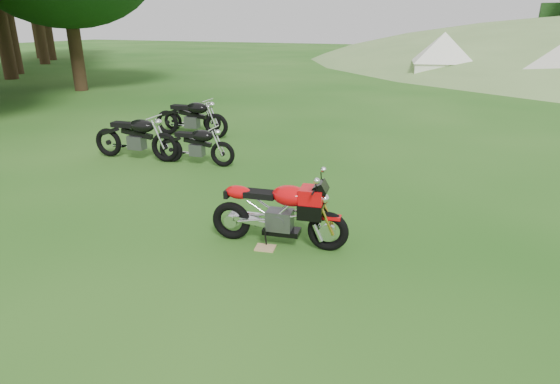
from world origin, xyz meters
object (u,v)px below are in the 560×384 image
at_px(vintage_moto_b, 196,144).
at_px(vintage_moto_c, 192,116).
at_px(sport_motorcycle, 278,207).
at_px(tent_left, 443,55).
at_px(vintage_moto_a, 135,136).
at_px(vintage_moto_d, 191,117).
at_px(plywood_board, 265,248).

distance_m(vintage_moto_b, vintage_moto_c, 3.35).
height_order(sport_motorcycle, tent_left, tent_left).
distance_m(sport_motorcycle, vintage_moto_a, 5.33).
height_order(vintage_moto_d, tent_left, tent_left).
relative_size(plywood_board, vintage_moto_b, 0.16).
xyz_separation_m(plywood_board, vintage_moto_c, (-4.95, 5.81, 0.42)).
xyz_separation_m(sport_motorcycle, vintage_moto_d, (-4.71, 5.05, -0.01)).
distance_m(vintage_moto_a, vintage_moto_b, 1.47).
bearing_deg(plywood_board, vintage_moto_b, 134.87).
distance_m(vintage_moto_a, vintage_moto_c, 2.97).
xyz_separation_m(plywood_board, vintage_moto_a, (-4.50, 2.88, 0.52)).
bearing_deg(sport_motorcycle, vintage_moto_b, 129.72).
relative_size(sport_motorcycle, vintage_moto_c, 1.13).
height_order(sport_motorcycle, vintage_moto_c, sport_motorcycle).
relative_size(vintage_moto_b, vintage_moto_c, 1.05).
bearing_deg(tent_left, sport_motorcycle, -100.37).
bearing_deg(sport_motorcycle, vintage_moto_a, 141.75).
relative_size(vintage_moto_a, vintage_moto_b, 1.19).
relative_size(vintage_moto_d, tent_left, 0.71).
relative_size(plywood_board, vintage_moto_a, 0.13).
relative_size(vintage_moto_a, vintage_moto_c, 1.25).
xyz_separation_m(vintage_moto_c, vintage_moto_d, (0.34, -0.56, 0.11)).
bearing_deg(vintage_moto_a, sport_motorcycle, -35.70).
height_order(plywood_board, vintage_moto_d, vintage_moto_d).
bearing_deg(vintage_moto_b, sport_motorcycle, -48.66).
distance_m(sport_motorcycle, vintage_moto_d, 6.91).
xyz_separation_m(vintage_moto_b, tent_left, (3.31, 18.93, 0.80)).
xyz_separation_m(vintage_moto_a, vintage_moto_d, (-0.10, 2.37, 0.00)).
distance_m(vintage_moto_b, vintage_moto_d, 2.69).
bearing_deg(sport_motorcycle, tent_left, 81.49).
bearing_deg(tent_left, vintage_moto_d, -116.17).
bearing_deg(vintage_moto_c, vintage_moto_b, -67.18).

